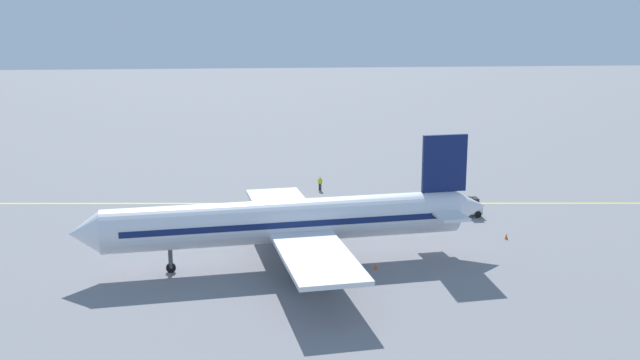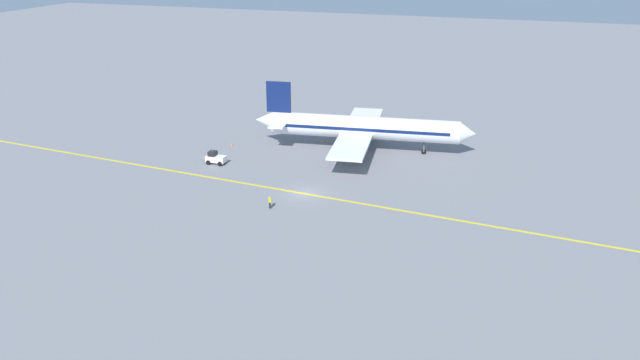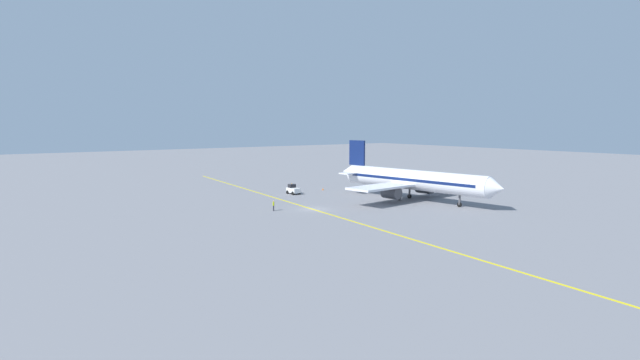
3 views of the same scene
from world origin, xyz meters
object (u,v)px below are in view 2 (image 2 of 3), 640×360
(baggage_tug_white, at_px, (216,158))
(traffic_cone_near_nose, at_px, (324,140))
(ground_crew_worker, at_px, (270,202))
(traffic_cone_mid_apron, at_px, (232,145))
(airplane_at_gate, at_px, (361,128))

(baggage_tug_white, relative_size, traffic_cone_near_nose, 5.47)
(ground_crew_worker, height_order, traffic_cone_mid_apron, ground_crew_worker)
(baggage_tug_white, height_order, traffic_cone_mid_apron, baggage_tug_white)
(airplane_at_gate, height_order, traffic_cone_near_nose, airplane_at_gate)
(baggage_tug_white, relative_size, ground_crew_worker, 1.79)
(traffic_cone_near_nose, height_order, traffic_cone_mid_apron, same)
(airplane_at_gate, height_order, baggage_tug_white, airplane_at_gate)
(traffic_cone_mid_apron, bearing_deg, airplane_at_gate, 103.70)
(ground_crew_worker, distance_m, traffic_cone_near_nose, 28.19)
(traffic_cone_mid_apron, bearing_deg, ground_crew_worker, 36.50)
(ground_crew_worker, bearing_deg, traffic_cone_mid_apron, -143.50)
(baggage_tug_white, height_order, traffic_cone_near_nose, baggage_tug_white)
(airplane_at_gate, xyz_separation_m, ground_crew_worker, (26.07, -4.99, -2.80))
(traffic_cone_near_nose, bearing_deg, baggage_tug_white, -38.91)
(ground_crew_worker, bearing_deg, traffic_cone_near_nose, -176.10)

